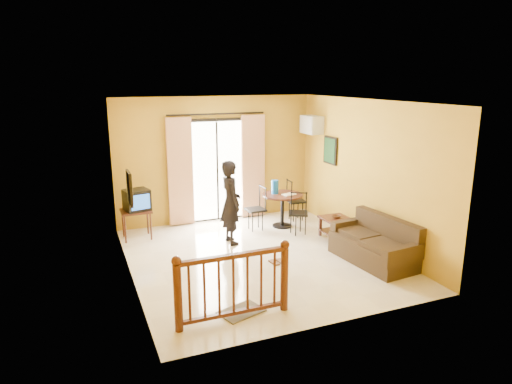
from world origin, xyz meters
name	(u,v)px	position (x,y,z in m)	size (l,w,h in m)	color
ground	(259,257)	(0.00, 0.00, 0.00)	(5.00, 5.00, 0.00)	beige
room_shell	(259,166)	(0.00, 0.00, 1.70)	(5.00, 5.00, 5.00)	white
balcony_door	(217,169)	(0.00, 2.43, 1.19)	(2.25, 0.14, 2.46)	black
tv_table	(136,214)	(-1.90, 1.88, 0.52)	(0.60, 0.50, 0.60)	black
television	(137,200)	(-1.87, 1.88, 0.81)	(0.55, 0.51, 0.42)	black
picture_left	(130,188)	(-2.22, -0.20, 1.55)	(0.05, 0.42, 0.52)	black
dining_table	(282,201)	(1.16, 1.46, 0.58)	(0.88, 0.88, 0.73)	black
water_jug	(275,187)	(1.03, 1.58, 0.88)	(0.16, 0.16, 0.30)	#1254A9
serving_tray	(289,194)	(1.27, 1.36, 0.74)	(0.28, 0.18, 0.02)	white
dining_chairs	(283,227)	(1.15, 1.38, 0.00)	(1.55, 1.37, 0.95)	black
air_conditioner	(311,125)	(2.09, 1.95, 2.15)	(0.31, 0.60, 0.40)	silver
botanical_print	(330,150)	(2.22, 1.30, 1.65)	(0.05, 0.50, 0.60)	black
coffee_table	(341,227)	(1.85, 0.18, 0.29)	(0.54, 0.97, 0.43)	black
bowl	(336,217)	(1.85, 0.37, 0.46)	(0.17, 0.17, 0.05)	#51311B
sofa	(376,245)	(1.85, -0.94, 0.30)	(0.93, 1.76, 0.81)	#332413
standing_person	(231,202)	(-0.21, 0.93, 0.83)	(0.60, 0.40, 1.65)	black
stair_balustrade	(233,281)	(-1.15, -1.90, 0.56)	(1.63, 0.13, 1.04)	#471E0F
doormat	(241,311)	(-0.99, -1.75, 0.01)	(0.60, 0.40, 0.02)	#5C5549
sandals	(278,262)	(0.22, -0.35, 0.01)	(0.27, 0.26, 0.03)	#51311B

